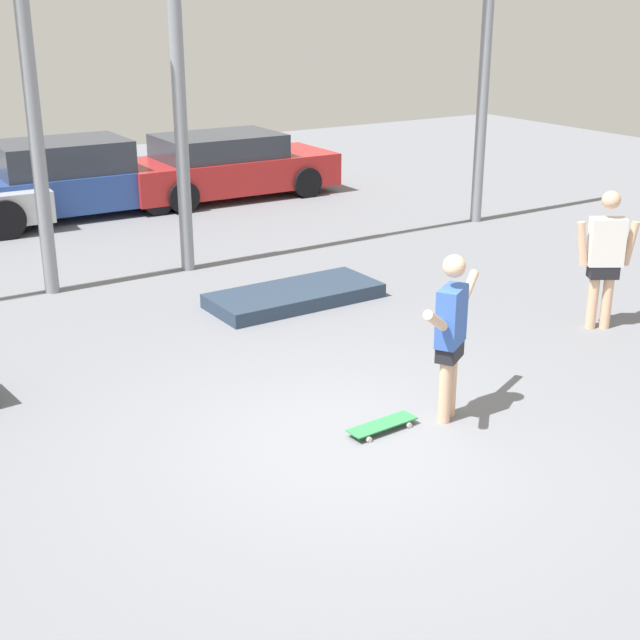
{
  "coord_description": "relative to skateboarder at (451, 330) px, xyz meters",
  "views": [
    {
      "loc": [
        -4.26,
        -6.18,
        3.98
      ],
      "look_at": [
        0.44,
        1.26,
        0.76
      ],
      "focal_mm": 50.0,
      "sensor_mm": 36.0,
      "label": 1
    }
  ],
  "objects": [
    {
      "name": "skateboarder",
      "position": [
        0.0,
        0.0,
        0.0
      ],
      "size": [
        1.29,
        0.84,
        1.7
      ],
      "rotation": [
        0.0,
        0.0,
        0.55
      ],
      "color": "#DBAD89",
      "rests_on": "ground_plane"
    },
    {
      "name": "skateboard",
      "position": [
        -0.7,
        0.12,
        -0.88
      ],
      "size": [
        0.75,
        0.28,
        0.08
      ],
      "rotation": [
        0.0,
        0.0,
        0.06
      ],
      "color": "#338C4C",
      "rests_on": "ground_plane"
    },
    {
      "name": "parked_car_red",
      "position": [
        2.81,
        10.51,
        -0.31
      ],
      "size": [
        4.5,
        2.06,
        1.31
      ],
      "rotation": [
        0.0,
        0.0,
        -0.02
      ],
      "color": "red",
      "rests_on": "ground_plane"
    },
    {
      "name": "manual_pad",
      "position": [
        0.55,
        3.88,
        -0.85
      ],
      "size": [
        2.39,
        1.05,
        0.19
      ],
      "primitive_type": "cube",
      "rotation": [
        0.0,
        0.0,
        0.02
      ],
      "color": "#28384C",
      "rests_on": "ground_plane"
    },
    {
      "name": "parked_car_blue",
      "position": [
        -0.39,
        10.65,
        -0.27
      ],
      "size": [
        4.34,
        2.02,
        1.42
      ],
      "rotation": [
        0.0,
        0.0,
        -0.02
      ],
      "color": "#284793",
      "rests_on": "ground_plane"
    },
    {
      "name": "canopy_support_right",
      "position": [
        2.89,
        6.12,
        2.96
      ],
      "size": [
        6.05,
        0.2,
        6.39
      ],
      "color": "gray",
      "rests_on": "ground_plane"
    },
    {
      "name": "ground_plane",
      "position": [
        -1.09,
        0.07,
        -0.95
      ],
      "size": [
        36.0,
        36.0,
        0.0
      ],
      "primitive_type": "plane",
      "color": "slate"
    },
    {
      "name": "bystander",
      "position": [
        3.29,
        0.97,
        0.02
      ],
      "size": [
        0.71,
        0.48,
        1.76
      ],
      "rotation": [
        0.0,
        0.0,
        2.6
      ],
      "color": "#DBAD89",
      "rests_on": "ground_plane"
    }
  ]
}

